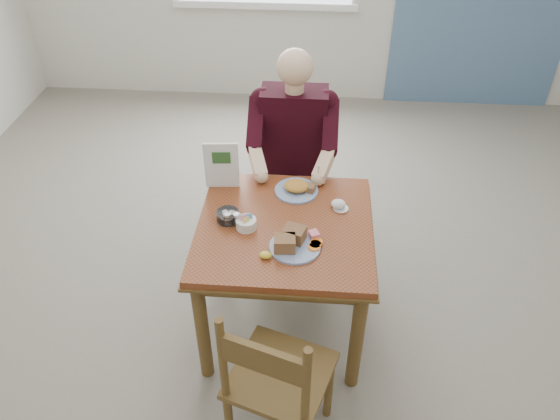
# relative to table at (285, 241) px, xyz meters

# --- Properties ---
(floor) EXTENTS (6.00, 6.00, 0.00)m
(floor) POSITION_rel_table_xyz_m (0.00, 0.00, -0.64)
(floor) COLOR #72695C
(floor) RESTS_ON ground
(lemon_wedge) EXTENTS (0.07, 0.06, 0.03)m
(lemon_wedge) POSITION_rel_table_xyz_m (-0.07, -0.25, 0.13)
(lemon_wedge) COLOR yellow
(lemon_wedge) RESTS_ON table
(napkin) EXTENTS (0.09, 0.09, 0.05)m
(napkin) POSITION_rel_table_xyz_m (0.27, 0.17, 0.14)
(napkin) COLOR white
(napkin) RESTS_ON table
(metal_dish) EXTENTS (0.11, 0.11, 0.01)m
(metal_dish) POSITION_rel_table_xyz_m (0.29, 0.15, 0.12)
(metal_dish) COLOR silver
(metal_dish) RESTS_ON table
(table) EXTENTS (0.92, 0.92, 0.75)m
(table) POSITION_rel_table_xyz_m (0.00, 0.00, 0.00)
(table) COLOR brown
(table) RESTS_ON ground
(chair_far) EXTENTS (0.42, 0.42, 0.95)m
(chair_far) POSITION_rel_table_xyz_m (0.00, 0.80, -0.16)
(chair_far) COLOR brown
(chair_far) RESTS_ON ground
(chair_near) EXTENTS (0.53, 0.53, 0.95)m
(chair_near) POSITION_rel_table_xyz_m (0.02, -0.75, -0.16)
(chair_near) COLOR brown
(chair_near) RESTS_ON ground
(diner) EXTENTS (0.53, 0.56, 1.39)m
(diner) POSITION_rel_table_xyz_m (0.00, 0.71, 0.17)
(diner) COLOR tan
(diner) RESTS_ON chair_far
(near_plate) EXTENTS (0.28, 0.27, 0.08)m
(near_plate) POSITION_rel_table_xyz_m (0.05, -0.16, 0.14)
(near_plate) COLOR white
(near_plate) RESTS_ON table
(far_plate) EXTENTS (0.30, 0.30, 0.07)m
(far_plate) POSITION_rel_table_xyz_m (0.05, 0.29, 0.14)
(far_plate) COLOR white
(far_plate) RESTS_ON table
(caddy) EXTENTS (0.13, 0.13, 0.08)m
(caddy) POSITION_rel_table_xyz_m (-0.19, -0.04, 0.14)
(caddy) COLOR white
(caddy) RESTS_ON table
(shakers) EXTENTS (0.08, 0.04, 0.08)m
(shakers) POSITION_rel_table_xyz_m (-0.27, -0.03, 0.15)
(shakers) COLOR white
(shakers) RESTS_ON table
(creamer) EXTENTS (0.15, 0.15, 0.05)m
(creamer) POSITION_rel_table_xyz_m (-0.30, 0.01, 0.14)
(creamer) COLOR white
(creamer) RESTS_ON table
(menu) EXTENTS (0.19, 0.03, 0.28)m
(menu) POSITION_rel_table_xyz_m (-0.37, 0.32, 0.25)
(menu) COLOR white
(menu) RESTS_ON table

